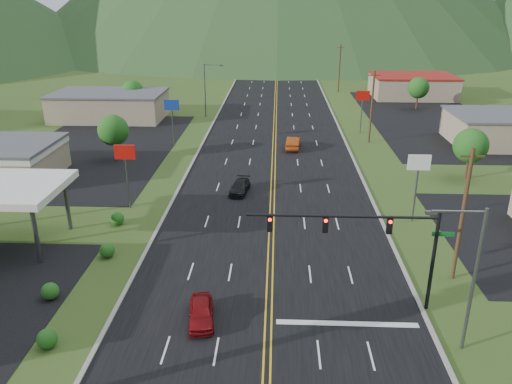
{
  "coord_description": "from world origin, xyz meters",
  "views": [
    {
      "loc": [
        0.36,
        -14.62,
        19.39
      ],
      "look_at": [
        -1.28,
        23.27,
        4.5
      ],
      "focal_mm": 35.0,
      "sensor_mm": 36.0,
      "label": 1
    }
  ],
  "objects_px": {
    "traffic_signal": "(372,235)",
    "car_dark_mid": "(240,187)",
    "streetlight_east": "(470,271)",
    "streetlight_west": "(207,87)",
    "car_red_far": "(293,143)",
    "car_red_near": "(201,313)"
  },
  "relations": [
    {
      "from": "traffic_signal",
      "to": "streetlight_east",
      "type": "distance_m",
      "value": 6.17
    },
    {
      "from": "traffic_signal",
      "to": "streetlight_east",
      "type": "height_order",
      "value": "streetlight_east"
    },
    {
      "from": "car_dark_mid",
      "to": "traffic_signal",
      "type": "bearing_deg",
      "value": -56.23
    },
    {
      "from": "traffic_signal",
      "to": "car_red_far",
      "type": "relative_size",
      "value": 2.65
    },
    {
      "from": "streetlight_west",
      "to": "car_red_far",
      "type": "bearing_deg",
      "value": -52.72
    },
    {
      "from": "streetlight_east",
      "to": "car_dark_mid",
      "type": "xyz_separation_m",
      "value": [
        -14.65,
        24.43,
        -4.56
      ]
    },
    {
      "from": "streetlight_east",
      "to": "car_red_near",
      "type": "bearing_deg",
      "value": 173.09
    },
    {
      "from": "traffic_signal",
      "to": "car_dark_mid",
      "type": "distance_m",
      "value": 23.21
    },
    {
      "from": "streetlight_west",
      "to": "car_dark_mid",
      "type": "xyz_separation_m",
      "value": [
        8.2,
        -35.57,
        -4.56
      ]
    },
    {
      "from": "car_red_near",
      "to": "car_dark_mid",
      "type": "xyz_separation_m",
      "value": [
        0.8,
        22.55,
        -0.05
      ]
    },
    {
      "from": "traffic_signal",
      "to": "car_dark_mid",
      "type": "relative_size",
      "value": 3.08
    },
    {
      "from": "traffic_signal",
      "to": "streetlight_west",
      "type": "xyz_separation_m",
      "value": [
        -18.16,
        56.0,
        -0.15
      ]
    },
    {
      "from": "streetlight_east",
      "to": "car_red_near",
      "type": "height_order",
      "value": "streetlight_east"
    },
    {
      "from": "car_red_near",
      "to": "car_dark_mid",
      "type": "relative_size",
      "value": 0.92
    },
    {
      "from": "streetlight_east",
      "to": "car_dark_mid",
      "type": "height_order",
      "value": "streetlight_east"
    },
    {
      "from": "car_dark_mid",
      "to": "streetlight_east",
      "type": "bearing_deg",
      "value": -51.25
    },
    {
      "from": "traffic_signal",
      "to": "car_dark_mid",
      "type": "height_order",
      "value": "traffic_signal"
    },
    {
      "from": "traffic_signal",
      "to": "streetlight_west",
      "type": "distance_m",
      "value": 58.88
    },
    {
      "from": "car_red_near",
      "to": "car_dark_mid",
      "type": "height_order",
      "value": "car_red_near"
    },
    {
      "from": "streetlight_west",
      "to": "car_dark_mid",
      "type": "height_order",
      "value": "streetlight_west"
    },
    {
      "from": "streetlight_east",
      "to": "streetlight_west",
      "type": "height_order",
      "value": "same"
    },
    {
      "from": "streetlight_east",
      "to": "car_red_near",
      "type": "xyz_separation_m",
      "value": [
        -15.45,
        1.87,
        -4.51
      ]
    }
  ]
}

